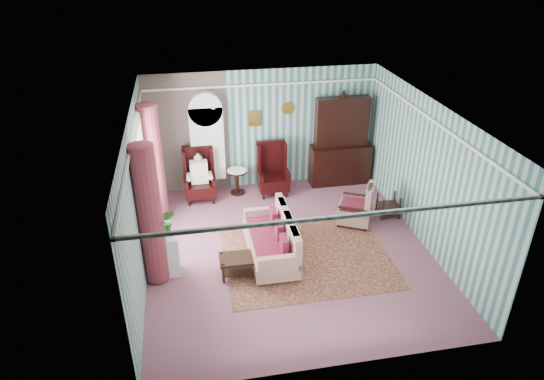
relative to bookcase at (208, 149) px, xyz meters
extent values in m
plane|color=#864E5E|center=(1.35, -2.84, -1.12)|extent=(6.00, 6.00, 0.00)
cube|color=#3D6F70|center=(1.35, 0.16, 0.33)|extent=(5.50, 0.02, 2.90)
cube|color=#3D6F70|center=(1.35, -5.84, 0.33)|extent=(5.50, 0.02, 2.90)
cube|color=#3D6F70|center=(-1.40, -2.84, 0.33)|extent=(0.02, 6.00, 2.90)
cube|color=#3D6F70|center=(4.10, -2.84, 0.33)|extent=(0.02, 6.00, 2.90)
cube|color=white|center=(1.35, -2.84, 1.78)|extent=(5.50, 6.00, 0.02)
cube|color=#914955|center=(-0.45, 0.15, 0.33)|extent=(1.90, 0.01, 2.90)
cube|color=white|center=(1.35, -2.84, 1.43)|extent=(5.50, 6.00, 0.05)
cube|color=white|center=(-1.37, -2.24, 0.43)|extent=(0.04, 1.50, 1.90)
cylinder|color=brown|center=(-1.20, -3.29, 0.23)|extent=(0.44, 0.44, 2.60)
cylinder|color=brown|center=(-1.20, -1.19, 0.23)|extent=(0.44, 0.44, 2.60)
cube|color=#B49630|center=(1.15, 0.13, 0.63)|extent=(0.30, 0.03, 0.38)
cube|color=white|center=(0.00, 0.00, 0.00)|extent=(0.80, 0.28, 2.24)
cube|color=black|center=(3.25, -0.12, 0.06)|extent=(1.50, 0.56, 2.36)
cube|color=black|center=(-0.25, -0.39, -0.50)|extent=(0.76, 0.80, 1.25)
cube|color=black|center=(1.50, -0.39, -0.50)|extent=(0.76, 0.80, 1.25)
cylinder|color=black|center=(0.65, -0.24, -0.82)|extent=(0.50, 0.50, 0.60)
cube|color=black|center=(3.82, -1.94, -0.85)|extent=(0.45, 0.38, 0.54)
cube|color=silver|center=(-1.05, -3.14, -0.72)|extent=(0.55, 0.35, 0.80)
cube|color=#4C191F|center=(1.65, -3.14, -1.11)|extent=(3.20, 2.60, 0.01)
cube|color=#C3B097|center=(0.95, -3.01, -0.57)|extent=(1.01, 1.86, 1.11)
cube|color=beige|center=(2.98, -2.07, -0.58)|extent=(0.98, 1.01, 1.08)
cube|color=black|center=(0.38, -3.44, -0.93)|extent=(0.91, 0.48, 0.39)
imported|color=#1C571B|center=(-1.06, -3.22, -0.09)|extent=(0.45, 0.40, 0.45)
imported|color=#234F18|center=(-0.94, -3.03, -0.07)|extent=(0.30, 0.26, 0.50)
imported|color=#174C1A|center=(-1.09, -3.12, -0.13)|extent=(0.23, 0.23, 0.38)
camera|label=1|loc=(-0.44, -10.65, 4.50)|focal=32.00mm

